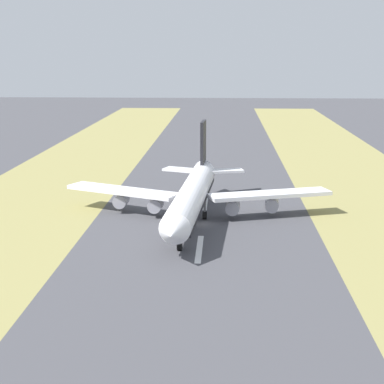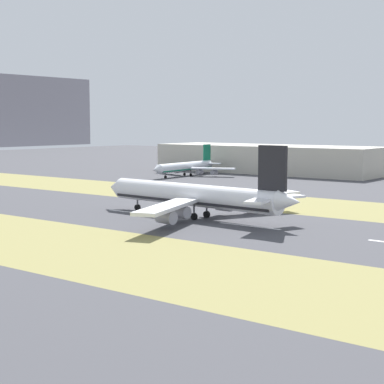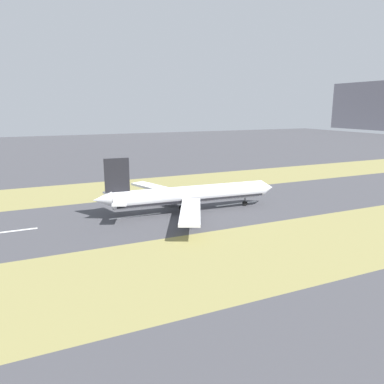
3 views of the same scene
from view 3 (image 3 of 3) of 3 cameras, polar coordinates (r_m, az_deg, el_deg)
ground_plane at (r=135.96m, az=0.18°, el=-2.61°), size 800.00×800.00×0.00m
grass_median_west at (r=176.68m, az=-5.96°, el=0.94°), size 40.00×600.00×0.01m
grass_median_east at (r=99.02m, az=11.31°, el=-8.86°), size 40.00×600.00×0.01m
centreline_dash_near at (r=124.49m, az=-26.63°, el=-5.47°), size 1.20×18.00×0.01m
centreline_dash_mid at (r=128.74m, az=-8.59°, el=-3.64°), size 1.20×18.00×0.01m
centreline_dash_far at (r=144.40m, az=6.83°, el=-1.78°), size 1.20×18.00×0.01m
airplane_main_jet at (r=131.04m, az=-0.78°, el=-0.48°), size 64.01×67.21×20.20m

